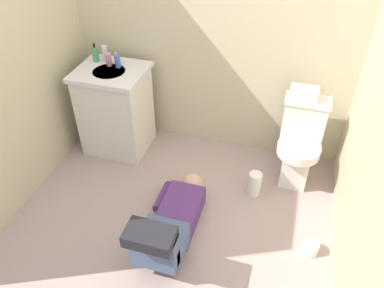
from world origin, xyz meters
The scene contains 13 objects.
ground_plane centered at (0.00, 0.00, -0.02)m, with size 2.96×3.12×0.04m, color #A58E89.
wall_back centered at (0.00, 1.10, 1.20)m, with size 2.62×0.08×2.40m, color beige.
toilet centered at (0.87, 0.75, 0.37)m, with size 0.36×0.46×0.75m.
vanity_cabinet centered at (-0.79, 0.72, 0.42)m, with size 0.60×0.52×0.82m.
faucet centered at (-0.79, 0.86, 0.87)m, with size 0.02×0.02×0.10m, color silver.
person_plumber centered at (0.06, -0.22, 0.18)m, with size 0.39×1.06×0.52m.
tissue_box centered at (0.83, 0.84, 0.80)m, with size 0.22×0.11×0.10m, color silver.
soap_dispenser centered at (-0.98, 0.84, 0.89)m, with size 0.06×0.06×0.17m.
bottle_clear centered at (-0.90, 0.86, 0.89)m, with size 0.05×0.05×0.14m, color silver.
bottle_pink centered at (-0.83, 0.79, 0.88)m, with size 0.05×0.05×0.11m, color pink.
bottle_blue centered at (-0.75, 0.79, 0.87)m, with size 0.05×0.05×0.11m, color #4669B6.
paper_towel_roll centered at (0.57, 0.43, 0.11)m, with size 0.11×0.11×0.22m, color white.
toilet_paper_roll centered at (1.07, -0.04, 0.05)m, with size 0.11×0.11×0.10m, color white.
Camera 1 is at (0.73, -1.92, 2.37)m, focal length 35.92 mm.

